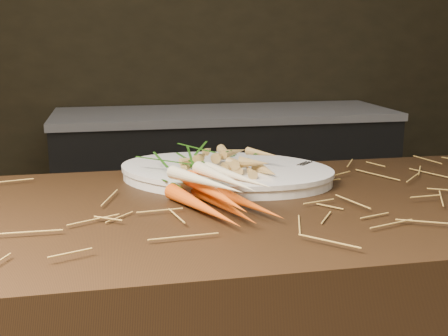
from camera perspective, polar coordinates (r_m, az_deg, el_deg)
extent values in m
cube|color=black|center=(3.30, -6.37, 16.11)|extent=(5.00, 0.04, 2.80)
cube|color=black|center=(3.14, 0.10, -2.12)|extent=(1.80, 0.60, 0.80)
cube|color=#99999E|center=(3.05, 0.10, 5.50)|extent=(1.82, 0.62, 0.04)
cone|color=#D84202|center=(1.09, -2.17, -3.99)|extent=(0.13, 0.26, 0.03)
cone|color=#D84202|center=(1.11, -0.18, -3.68)|extent=(0.11, 0.27, 0.03)
cone|color=#D84202|center=(1.13, 1.74, -3.37)|extent=(0.14, 0.26, 0.03)
cone|color=#D84202|center=(1.08, -0.92, -2.57)|extent=(0.10, 0.27, 0.03)
cone|color=beige|center=(1.09, -1.97, -1.37)|extent=(0.13, 0.24, 0.04)
cone|color=beige|center=(1.09, 0.04, -1.07)|extent=(0.09, 0.25, 0.04)
cone|color=beige|center=(1.12, 1.31, -0.93)|extent=(0.11, 0.25, 0.04)
ellipsoid|color=#276413|center=(1.30, -4.98, 0.25)|extent=(0.22, 0.27, 0.09)
cube|color=silver|center=(1.29, 7.74, -0.68)|extent=(0.15, 0.14, 0.00)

